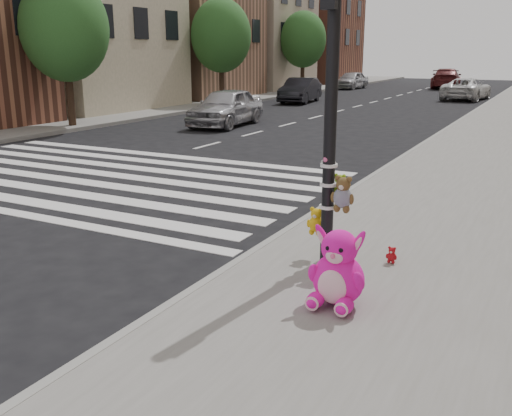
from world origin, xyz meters
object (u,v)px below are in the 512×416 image
Objects in this scene: pink_bunny at (338,273)px; car_silver_far at (226,107)px; signal_pole at (332,141)px; red_teddy at (392,255)px; car_white_near at (466,89)px; car_dark_far at (300,90)px.

car_silver_far reaches higher than pink_bunny.
signal_pole is at bearing -59.58° from car_silver_far.
pink_bunny reaches higher than red_teddy.
pink_bunny is 31.69m from car_white_near.
car_silver_far reaches higher than red_teddy.
red_teddy is at bearing 22.28° from signal_pole.
car_dark_far is (-10.78, 23.83, -1.06)m from signal_pole.
car_white_near is (-2.62, 30.30, -1.10)m from signal_pole.
car_silver_far reaches higher than car_white_near.
car_white_near is at bearing 31.19° from car_dark_far.
car_white_near reaches higher than red_teddy.
car_white_near is at bearing 100.14° from red_teddy.
car_silver_far is at bearing 132.28° from red_teddy.
car_silver_far is (-9.12, 12.72, -1.02)m from signal_pole.
pink_bunny is at bearing -93.66° from red_teddy.
signal_pole is 0.94× the size of car_dark_far.
car_silver_far is 1.02× the size of car_dark_far.
car_silver_far is 0.92× the size of car_white_near.
signal_pole is 0.92× the size of car_silver_far.
car_dark_far reaches higher than red_teddy.
car_dark_far is at bearing 93.21° from car_silver_far.
car_white_near is at bearing 94.95° from signal_pole.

